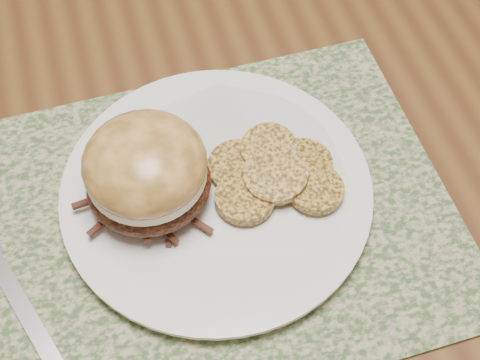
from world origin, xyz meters
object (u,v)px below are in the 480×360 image
object	(u,v)px
dining_table	(382,115)
pork_sandwich	(146,172)
fork	(11,287)
dinner_plate	(217,192)

from	to	relation	value
dining_table	pork_sandwich	bearing A→B (deg)	-161.21
pork_sandwich	fork	bearing A→B (deg)	-158.79
dining_table	fork	distance (m)	0.44
pork_sandwich	fork	size ratio (longest dim) A/B	0.68
pork_sandwich	fork	world-z (taller)	pork_sandwich
dinner_plate	dining_table	bearing A→B (deg)	24.54
dining_table	dinner_plate	distance (m)	0.26
dinner_plate	fork	bearing A→B (deg)	-168.87
dinner_plate	fork	distance (m)	0.19
dining_table	dinner_plate	xyz separation A→B (m)	(-0.22, -0.10, 0.09)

